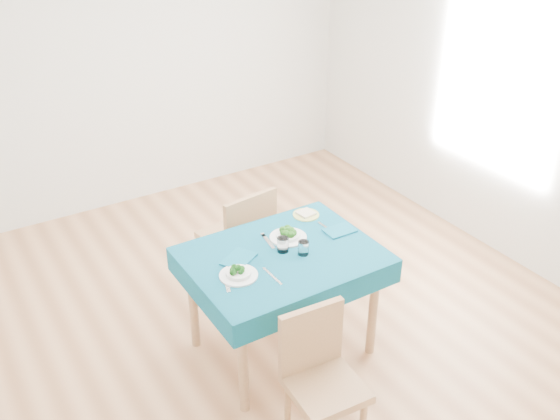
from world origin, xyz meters
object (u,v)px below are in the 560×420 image
bowl_near (238,271)px  side_plate (306,215)px  bowl_far (288,233)px  table (282,303)px  chair_far (235,221)px  chair_near (326,382)px

bowl_near → side_plate: bowl_near is taller
bowl_far → bowl_near: bearing=-156.7°
table → chair_far: chair_far is taller
table → bowl_near: bearing=-169.2°
chair_near → bowl_near: size_ratio=4.14×
bowl_near → chair_near: bearing=-80.9°
table → bowl_near: size_ratio=5.09×
chair_near → bowl_far: (0.36, 0.94, 0.32)m
bowl_near → chair_far: bearing=63.6°
bowl_far → side_plate: (0.27, 0.19, -0.03)m
chair_far → bowl_near: bearing=55.6°
bowl_near → side_plate: size_ratio=1.26×
table → chair_far: (0.10, 0.82, 0.18)m
table → chair_far: size_ratio=1.05×
table → bowl_far: (0.13, 0.14, 0.42)m
side_plate → chair_far: bearing=121.1°
chair_far → side_plate: size_ratio=6.12×
bowl_far → side_plate: bowl_far is taller
table → bowl_far: size_ratio=4.84×
bowl_near → table: bearing=10.8°
table → chair_far: 0.85m
bowl_far → chair_far: bearing=92.9°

